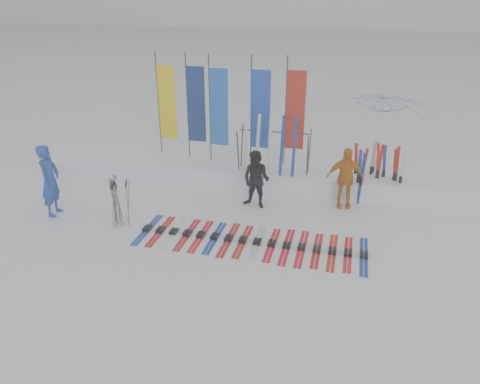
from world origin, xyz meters
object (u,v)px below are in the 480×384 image
(ski_row, at_px, (250,241))
(person_black, at_px, (256,180))
(tent_canopy, at_px, (381,135))
(person_blue, at_px, (50,181))
(ski_rack, at_px, (274,145))
(person_yellow, at_px, (345,178))

(ski_row, bearing_deg, person_black, 98.20)
(tent_canopy, bearing_deg, person_blue, -149.65)
(person_black, relative_size, ski_rack, 0.78)
(person_black, height_order, person_yellow, person_yellow)
(ski_row, bearing_deg, person_blue, 177.31)
(person_blue, xyz_separation_m, tent_canopy, (8.36, 4.89, 0.37))
(person_blue, relative_size, ski_rack, 0.94)
(person_yellow, xyz_separation_m, tent_canopy, (0.95, 2.60, 0.48))
(person_blue, height_order, ski_row, person_blue)
(person_blue, bearing_deg, tent_canopy, -67.92)
(person_blue, bearing_deg, person_black, -79.67)
(tent_canopy, bearing_deg, person_black, -135.76)
(person_blue, bearing_deg, person_yellow, -81.07)
(tent_canopy, distance_m, ski_row, 6.08)
(person_yellow, bearing_deg, person_blue, -170.75)
(ski_row, xyz_separation_m, ski_rack, (-0.04, 3.22, 1.35))
(person_blue, relative_size, tent_canopy, 0.65)
(ski_rack, bearing_deg, person_blue, -150.89)
(person_black, height_order, ski_rack, ski_rack)
(tent_canopy, height_order, ski_row, tent_canopy)
(person_black, distance_m, tent_canopy, 4.59)
(person_black, height_order, tent_canopy, tent_canopy)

